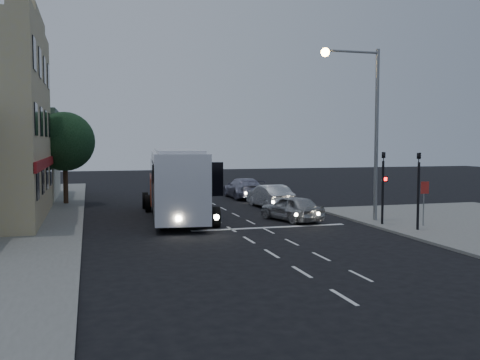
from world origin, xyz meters
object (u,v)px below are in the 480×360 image
object	(u,v)px
traffic_signal_main	(383,179)
tour_bus	(176,180)
car_suv	(292,208)
car_sedan_b	(243,188)
street_tree	(65,139)
regulatory_sign	(424,196)
traffic_signal_side	(419,181)
car_sedan_a	(270,196)
streetlight	(366,114)

from	to	relation	value
traffic_signal_main	tour_bus	bearing A→B (deg)	145.96
car_suv	car_sedan_b	size ratio (longest dim) A/B	0.77
car_sedan_b	street_tree	bearing A→B (deg)	4.69
tour_bus	traffic_signal_main	world-z (taller)	traffic_signal_main
regulatory_sign	car_sedan_b	bearing A→B (deg)	105.93
regulatory_sign	traffic_signal_main	bearing A→B (deg)	149.16
car_sedan_b	traffic_signal_side	world-z (taller)	traffic_signal_side
tour_bus	car_suv	bearing A→B (deg)	-24.62
tour_bus	street_tree	bearing A→B (deg)	134.76
tour_bus	regulatory_sign	bearing A→B (deg)	-27.69
car_sedan_a	regulatory_sign	world-z (taller)	regulatory_sign
car_suv	car_sedan_a	xyz separation A→B (m)	(0.78, 5.92, 0.05)
tour_bus	car_sedan_a	distance (m)	7.13
car_sedan_b	traffic_signal_side	bearing A→B (deg)	102.43
traffic_signal_main	streetlight	xyz separation A→B (m)	(-0.26, 1.42, 3.31)
car_sedan_b	tour_bus	bearing A→B (deg)	53.72
traffic_signal_side	car_sedan_b	bearing A→B (deg)	101.93
car_suv	street_tree	bearing A→B (deg)	-58.60
car_sedan_a	regulatory_sign	xyz separation A→B (m)	(4.65, -9.95, 0.84)
streetlight	car_sedan_a	bearing A→B (deg)	109.74
car_sedan_a	traffic_signal_side	bearing A→B (deg)	104.81
car_sedan_b	regulatory_sign	distance (m)	16.87
traffic_signal_main	car_sedan_b	bearing A→B (deg)	100.90
car_suv	traffic_signal_main	world-z (taller)	traffic_signal_main
traffic_signal_main	car_suv	bearing A→B (deg)	141.04
traffic_signal_main	regulatory_sign	bearing A→B (deg)	-30.84
tour_bus	traffic_signal_main	bearing A→B (deg)	-28.16
traffic_signal_main	streetlight	world-z (taller)	streetlight
tour_bus	traffic_signal_side	world-z (taller)	traffic_signal_side
car_sedan_a	traffic_signal_main	size ratio (longest dim) A/B	1.12
car_suv	streetlight	bearing A→B (deg)	139.64
tour_bus	street_tree	size ratio (longest dim) A/B	2.06
tour_bus	car_suv	xyz separation A→B (m)	(5.75, -3.39, -1.38)
car_sedan_a	traffic_signal_side	distance (m)	11.63
car_sedan_b	traffic_signal_main	size ratio (longest dim) A/B	1.31
car_suv	car_sedan_b	bearing A→B (deg)	-109.49
traffic_signal_main	streetlight	distance (m)	3.61
car_sedan_b	streetlight	distance (m)	14.87
car_sedan_b	traffic_signal_main	distance (m)	15.56
traffic_signal_main	streetlight	bearing A→B (deg)	100.20
car_sedan_a	car_sedan_b	size ratio (longest dim) A/B	0.86
streetlight	traffic_signal_main	bearing A→B (deg)	-79.80
tour_bus	streetlight	bearing A→B (deg)	-22.50
traffic_signal_side	traffic_signal_main	bearing A→B (deg)	109.49
street_tree	regulatory_sign	bearing A→B (deg)	-41.08
car_suv	traffic_signal_main	bearing A→B (deg)	125.37
car_sedan_a	streetlight	size ratio (longest dim) A/B	0.51
car_sedan_a	streetlight	distance (m)	9.41
tour_bus	street_tree	world-z (taller)	street_tree
car_sedan_b	traffic_signal_main	bearing A→B (deg)	101.41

